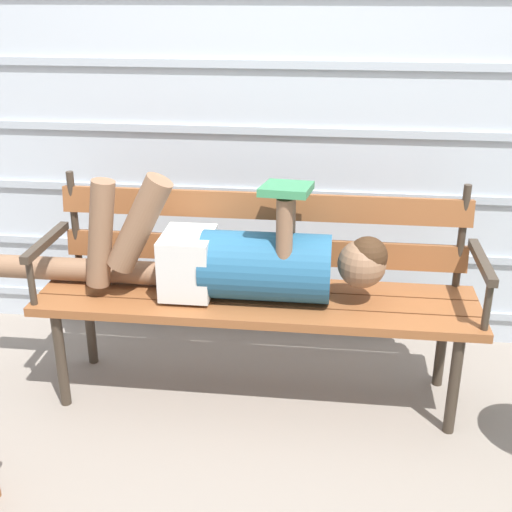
% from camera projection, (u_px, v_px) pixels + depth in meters
% --- Properties ---
extents(ground_plane, '(12.00, 12.00, 0.00)m').
position_uv_depth(ground_plane, '(252.00, 414.00, 2.73)').
color(ground_plane, gray).
extents(house_siding, '(4.08, 0.08, 2.33)m').
position_uv_depth(house_siding, '(272.00, 97.00, 2.98)').
color(house_siding, '#B2BCC6').
rests_on(house_siding, ground).
extents(park_bench, '(1.79, 0.45, 0.90)m').
position_uv_depth(park_bench, '(258.00, 280.00, 2.74)').
color(park_bench, brown).
rests_on(park_bench, ground).
extents(reclining_person, '(1.66, 0.27, 0.52)m').
position_uv_depth(reclining_person, '(234.00, 259.00, 2.64)').
color(reclining_person, '#23567A').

